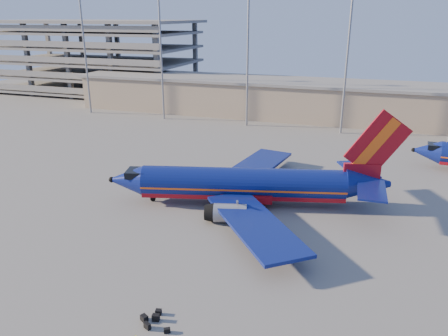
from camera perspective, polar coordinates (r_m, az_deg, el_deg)
The scene contains 6 objects.
ground at distance 53.42m, azimuth -5.84°, elevation -6.01°, with size 220.00×220.00×0.00m, color slate.
terminal_building at distance 103.83m, azimuth 12.96°, elevation 8.61°, with size 122.00×16.00×8.50m.
parking_garage at distance 144.30m, azimuth -16.51°, elevation 14.19°, with size 62.00×32.00×21.40m.
light_mast_row at distance 91.14m, azimuth 9.44°, elevation 15.81°, with size 101.60×1.60×28.65m.
aircraft_main at distance 54.93m, azimuth 3.38°, elevation -2.17°, with size 36.18×34.33×12.51m.
luggage_pile at distance 36.60m, azimuth -9.26°, elevation -18.97°, with size 2.95×2.30×0.55m.
Camera 1 is at (20.83, -43.60, 22.78)m, focal length 35.00 mm.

